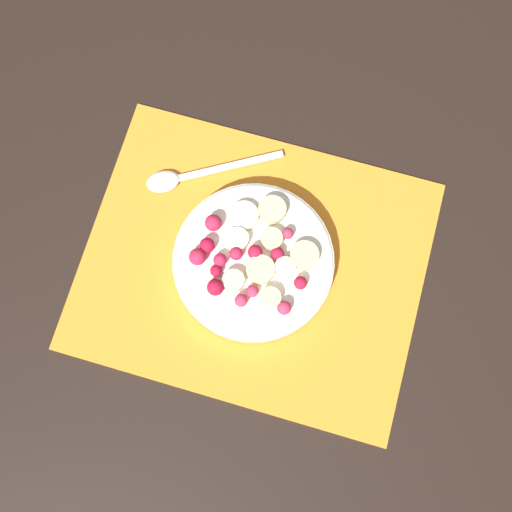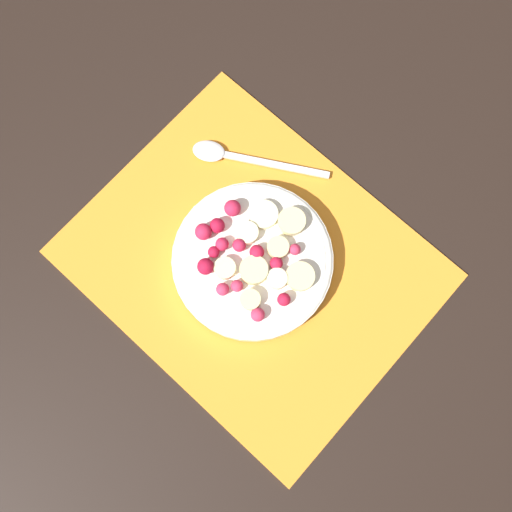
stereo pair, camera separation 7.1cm
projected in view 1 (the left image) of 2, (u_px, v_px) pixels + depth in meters
The scene contains 4 objects.
ground_plane at pixel (254, 265), 0.75m from camera, with size 3.00×3.00×0.00m, color black.
placemat at pixel (253, 265), 0.75m from camera, with size 0.44×0.35×0.01m.
fruit_bowl at pixel (256, 259), 0.73m from camera, with size 0.21×0.21×0.05m.
spoon at pixel (185, 177), 0.77m from camera, with size 0.17×0.11×0.01m.
Camera 1 is at (0.05, -0.15, 0.73)m, focal length 40.00 mm.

